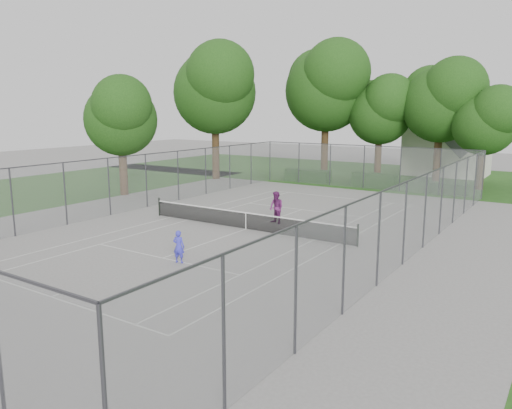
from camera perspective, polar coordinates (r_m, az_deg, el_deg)
The scene contains 18 objects.
ground at distance 27.00m, azimuth -1.17°, elevation -2.84°, with size 120.00×120.00×0.00m, color gray.
grass_far at distance 50.29m, azimuth 15.88°, elevation 3.13°, with size 60.00×20.00×0.00m, color #1F4915.
grass_left at distance 43.21m, azimuth -25.99°, elevation 1.24°, with size 16.00×40.00×0.00m, color #1F4915.
court_markings at distance 27.00m, azimuth -1.17°, elevation -2.82°, with size 11.03×23.83×0.01m.
tennis_net at distance 26.88m, azimuth -1.17°, elevation -1.78°, with size 12.87×0.10×1.10m.
perimeter_fence at distance 26.63m, azimuth -1.18°, elevation 0.95°, with size 18.08×34.08×3.52m.
tree_far_left at distance 48.62m, azimuth 8.11°, elevation 13.51°, with size 8.85×8.08×12.73m.
tree_far_midleft at distance 47.46m, azimuth 14.08°, elevation 10.68°, with size 6.61×6.03×9.50m.
tree_far_midright at distance 45.83m, azimuth 20.51°, elevation 11.33°, with size 7.40×6.76×10.64m.
tree_far_right at distance 43.77m, azimuth 24.78°, elevation 8.92°, with size 5.75×5.25×8.26m.
tree_side_back at distance 46.39m, azimuth -4.70°, elevation 13.39°, with size 8.58×7.84×12.34m.
tree_side_front at distance 38.60m, azimuth -15.23°, elevation 9.99°, with size 6.15×5.61×8.84m.
hedge_left at distance 45.33m, azimuth 5.94°, elevation 3.34°, with size 4.14×1.24×1.04m, color #1B3F14.
hedge_mid at distance 42.68m, azimuth 13.36°, elevation 2.72°, with size 3.70×1.06×1.16m, color #1B3F14.
hedge_right at distance 41.06m, azimuth 21.19°, elevation 1.72°, with size 2.69×0.98×0.81m, color #1B3F14.
house at distance 52.66m, azimuth 21.09°, elevation 7.22°, with size 7.43×5.76×9.25m.
girl_player at distance 21.27m, azimuth -8.82°, elevation -4.77°, with size 0.51×0.34×1.40m, color #3A38D4.
woman_player at distance 28.18m, azimuth 2.34°, elevation -0.35°, with size 0.89×0.69×1.83m, color #6C2465.
Camera 1 is at (14.87, -21.61, 6.37)m, focal length 35.00 mm.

